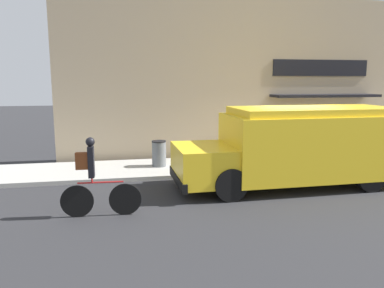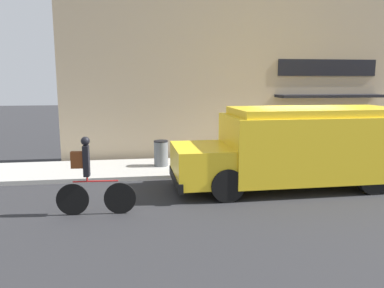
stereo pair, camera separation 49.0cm
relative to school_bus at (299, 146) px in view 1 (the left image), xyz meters
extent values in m
plane|color=#2B2B2D|center=(0.51, 1.30, -1.15)|extent=(70.00, 70.00, 0.00)
cube|color=#ADAAA3|center=(0.51, 2.56, -1.08)|extent=(28.00, 2.53, 0.13)
cube|color=tan|center=(0.51, 4.20, 1.84)|extent=(15.23, 0.18, 5.97)
cube|color=black|center=(2.85, 4.09, 2.25)|extent=(3.94, 0.05, 0.62)
cube|color=black|center=(2.85, 3.65, 1.20)|extent=(4.14, 0.93, 0.10)
cube|color=yellow|center=(0.40, 0.01, 0.00)|extent=(4.88, 2.20, 1.72)
cube|color=yellow|center=(-2.74, -0.04, -0.39)|extent=(1.46, 1.97, 0.95)
cube|color=yellow|center=(0.40, 0.01, 0.95)|extent=(4.49, 2.02, 0.19)
cube|color=black|center=(-3.42, -0.06, -0.76)|extent=(0.15, 2.08, 0.24)
cube|color=red|center=(-0.96, 1.29, 0.09)|extent=(0.03, 0.44, 0.44)
cylinder|color=black|center=(-2.28, 0.86, -0.74)|extent=(0.83, 0.27, 0.83)
cylinder|color=black|center=(-2.25, -0.94, -0.74)|extent=(0.83, 0.27, 0.83)
cylinder|color=black|center=(1.61, 0.93, -0.74)|extent=(0.83, 0.27, 0.83)
cylinder|color=black|center=(1.64, -0.87, -0.74)|extent=(0.83, 0.27, 0.83)
cylinder|color=black|center=(-4.80, -1.41, -0.80)|extent=(0.71, 0.08, 0.71)
cylinder|color=black|center=(-5.82, -1.35, -0.80)|extent=(0.71, 0.08, 0.71)
cylinder|color=red|center=(-5.31, -1.38, -0.39)|extent=(0.98, 0.09, 0.04)
cylinder|color=red|center=(-5.49, -1.37, -0.33)|extent=(0.04, 0.04, 0.12)
cube|color=black|center=(-5.49, -1.37, 0.06)|extent=(0.13, 0.21, 0.67)
sphere|color=black|center=(-5.49, -1.37, 0.50)|extent=(0.19, 0.19, 0.19)
cube|color=brown|center=(-5.68, -1.36, 0.09)|extent=(0.27, 0.15, 0.36)
cylinder|color=slate|center=(-3.63, 2.62, -0.62)|extent=(0.46, 0.46, 0.81)
cylinder|color=black|center=(-3.63, 2.62, -0.19)|extent=(0.47, 0.47, 0.04)
camera|label=1|loc=(-4.86, -9.43, 1.80)|focal=35.00mm
camera|label=2|loc=(-4.38, -9.52, 1.80)|focal=35.00mm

